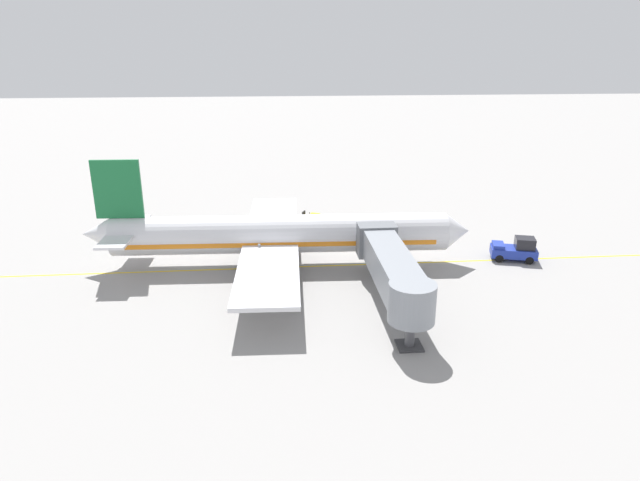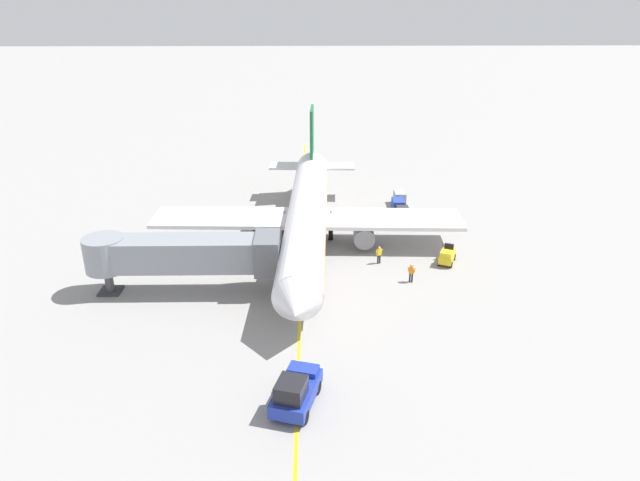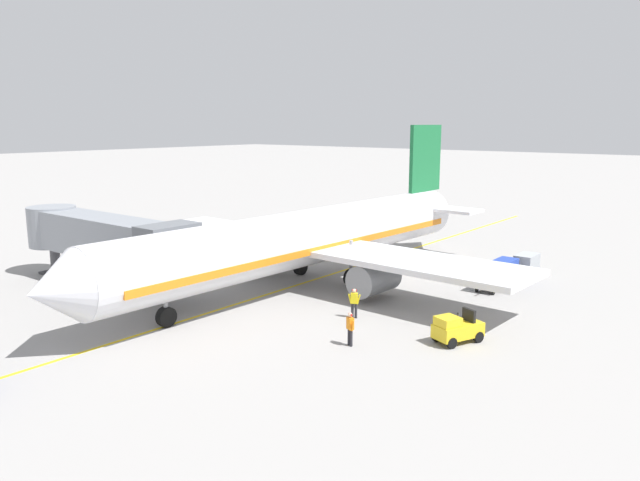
{
  "view_description": "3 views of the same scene",
  "coord_description": "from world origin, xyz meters",
  "px_view_note": "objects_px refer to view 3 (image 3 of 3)",
  "views": [
    {
      "loc": [
        49.76,
        -1.12,
        20.25
      ],
      "look_at": [
        1.13,
        3.27,
        3.06
      ],
      "focal_mm": 30.83,
      "sensor_mm": 36.0,
      "label": 1
    },
    {
      "loc": [
        -0.92,
        51.79,
        23.69
      ],
      "look_at": [
        -1.69,
        4.99,
        3.07
      ],
      "focal_mm": 32.91,
      "sensor_mm": 36.0,
      "label": 2
    },
    {
      "loc": [
        -26.1,
        30.32,
        10.78
      ],
      "look_at": [
        -2.03,
        0.0,
        3.33
      ],
      "focal_mm": 34.32,
      "sensor_mm": 36.0,
      "label": 3
    }
  ],
  "objects_px": {
    "baggage_cart_second_in_train": "(504,269)",
    "ground_crew_loader": "(354,302)",
    "jet_bridge": "(102,237)",
    "baggage_cart_front": "(491,277)",
    "parked_airliner": "(308,239)",
    "baggage_cart_third_in_train": "(527,263)",
    "ground_crew_wing_walker": "(350,327)",
    "baggage_tug_lead": "(457,329)"
  },
  "relations": [
    {
      "from": "baggage_cart_second_in_train",
      "to": "ground_crew_loader",
      "type": "height_order",
      "value": "ground_crew_loader"
    },
    {
      "from": "jet_bridge",
      "to": "baggage_cart_front",
      "type": "relative_size",
      "value": 5.48
    },
    {
      "from": "parked_airliner",
      "to": "baggage_cart_third_in_train",
      "type": "relative_size",
      "value": 12.85
    },
    {
      "from": "baggage_cart_second_in_train",
      "to": "baggage_cart_third_in_train",
      "type": "bearing_deg",
      "value": -102.06
    },
    {
      "from": "jet_bridge",
      "to": "ground_crew_wing_walker",
      "type": "height_order",
      "value": "jet_bridge"
    },
    {
      "from": "jet_bridge",
      "to": "baggage_tug_lead",
      "type": "relative_size",
      "value": 5.74
    },
    {
      "from": "baggage_cart_front",
      "to": "ground_crew_loader",
      "type": "xyz_separation_m",
      "value": [
        3.69,
        10.17,
        0.0
      ]
    },
    {
      "from": "baggage_cart_front",
      "to": "ground_crew_loader",
      "type": "relative_size",
      "value": 1.72
    },
    {
      "from": "ground_crew_wing_walker",
      "to": "ground_crew_loader",
      "type": "height_order",
      "value": "same"
    },
    {
      "from": "baggage_tug_lead",
      "to": "baggage_cart_front",
      "type": "relative_size",
      "value": 0.95
    },
    {
      "from": "ground_crew_wing_walker",
      "to": "ground_crew_loader",
      "type": "distance_m",
      "value": 4.39
    },
    {
      "from": "baggage_cart_front",
      "to": "baggage_cart_third_in_train",
      "type": "height_order",
      "value": "same"
    },
    {
      "from": "baggage_cart_third_in_train",
      "to": "baggage_cart_front",
      "type": "bearing_deg",
      "value": 85.87
    },
    {
      "from": "baggage_cart_third_in_train",
      "to": "ground_crew_wing_walker",
      "type": "height_order",
      "value": "ground_crew_wing_walker"
    },
    {
      "from": "parked_airliner",
      "to": "ground_crew_loader",
      "type": "height_order",
      "value": "parked_airliner"
    },
    {
      "from": "baggage_cart_second_in_train",
      "to": "baggage_cart_third_in_train",
      "type": "distance_m",
      "value": 2.72
    },
    {
      "from": "parked_airliner",
      "to": "baggage_cart_front",
      "type": "xyz_separation_m",
      "value": [
        -10.3,
        -6.22,
        -2.24
      ]
    },
    {
      "from": "baggage_tug_lead",
      "to": "baggage_cart_second_in_train",
      "type": "distance_m",
      "value": 13.2
    },
    {
      "from": "jet_bridge",
      "to": "baggage_cart_third_in_train",
      "type": "height_order",
      "value": "jet_bridge"
    },
    {
      "from": "parked_airliner",
      "to": "baggage_tug_lead",
      "type": "bearing_deg",
      "value": 162.84
    },
    {
      "from": "ground_crew_wing_walker",
      "to": "baggage_cart_third_in_train",
      "type": "bearing_deg",
      "value": -95.07
    },
    {
      "from": "jet_bridge",
      "to": "ground_crew_loader",
      "type": "xyz_separation_m",
      "value": [
        -16.69,
        -5.04,
        -2.5
      ]
    },
    {
      "from": "parked_airliner",
      "to": "baggage_cart_second_in_train",
      "type": "xyz_separation_m",
      "value": [
        -10.12,
        -8.94,
        -2.24
      ]
    },
    {
      "from": "baggage_cart_third_in_train",
      "to": "ground_crew_wing_walker",
      "type": "relative_size",
      "value": 1.72
    },
    {
      "from": "baggage_cart_front",
      "to": "baggage_tug_lead",
      "type": "bearing_deg",
      "value": 104.13
    },
    {
      "from": "baggage_cart_front",
      "to": "ground_crew_wing_walker",
      "type": "relative_size",
      "value": 1.72
    },
    {
      "from": "baggage_cart_second_in_train",
      "to": "jet_bridge",
      "type": "bearing_deg",
      "value": 41.59
    },
    {
      "from": "baggage_tug_lead",
      "to": "baggage_cart_second_in_train",
      "type": "xyz_separation_m",
      "value": [
        2.75,
        -12.91,
        0.24
      ]
    },
    {
      "from": "baggage_tug_lead",
      "to": "ground_crew_loader",
      "type": "xyz_separation_m",
      "value": [
        6.26,
        -0.02,
        0.24
      ]
    },
    {
      "from": "baggage_cart_third_in_train",
      "to": "ground_crew_loader",
      "type": "xyz_separation_m",
      "value": [
        4.08,
        15.55,
        0.0
      ]
    },
    {
      "from": "jet_bridge",
      "to": "ground_crew_loader",
      "type": "distance_m",
      "value": 17.61
    },
    {
      "from": "ground_crew_wing_walker",
      "to": "ground_crew_loader",
      "type": "relative_size",
      "value": 1.0
    },
    {
      "from": "jet_bridge",
      "to": "ground_crew_loader",
      "type": "bearing_deg",
      "value": -163.21
    },
    {
      "from": "baggage_cart_second_in_train",
      "to": "baggage_cart_front",
      "type": "bearing_deg",
      "value": 93.78
    },
    {
      "from": "baggage_cart_second_in_train",
      "to": "ground_crew_wing_walker",
      "type": "xyz_separation_m",
      "value": [
        1.14,
        16.59,
        0.0
      ]
    },
    {
      "from": "baggage_cart_front",
      "to": "ground_crew_wing_walker",
      "type": "distance_m",
      "value": 13.93
    },
    {
      "from": "baggage_cart_front",
      "to": "baggage_cart_second_in_train",
      "type": "height_order",
      "value": "same"
    },
    {
      "from": "jet_bridge",
      "to": "baggage_tug_lead",
      "type": "height_order",
      "value": "jet_bridge"
    },
    {
      "from": "jet_bridge",
      "to": "baggage_cart_second_in_train",
      "type": "bearing_deg",
      "value": -138.41
    },
    {
      "from": "baggage_tug_lead",
      "to": "baggage_cart_front",
      "type": "distance_m",
      "value": 10.51
    },
    {
      "from": "jet_bridge",
      "to": "baggage_cart_second_in_train",
      "type": "xyz_separation_m",
      "value": [
        -20.2,
        -17.93,
        -2.51
      ]
    },
    {
      "from": "baggage_cart_third_in_train",
      "to": "ground_crew_wing_walker",
      "type": "xyz_separation_m",
      "value": [
        1.71,
        19.25,
        0.0
      ]
    }
  ]
}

